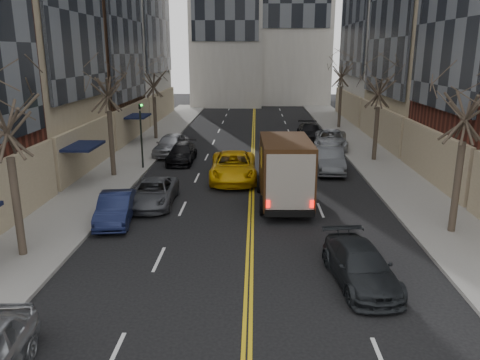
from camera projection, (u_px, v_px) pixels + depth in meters
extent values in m
cube|color=slate|center=(138.00, 153.00, 36.48)|extent=(4.00, 66.00, 0.15)
cube|color=slate|center=(370.00, 154.00, 35.90)|extent=(4.00, 66.00, 0.15)
cube|color=black|center=(81.00, 146.00, 27.22)|extent=(2.00, 3.00, 0.15)
cube|color=black|center=(67.00, 164.00, 27.53)|extent=(0.20, 3.00, 2.50)
cube|color=black|center=(136.00, 116.00, 39.75)|extent=(2.00, 3.00, 0.15)
cube|color=black|center=(126.00, 128.00, 40.06)|extent=(0.20, 3.00, 2.50)
cylinder|color=#382D23|center=(17.00, 207.00, 17.64)|extent=(0.30, 0.30, 3.83)
cylinder|color=#382D23|center=(112.00, 143.00, 29.17)|extent=(0.30, 0.30, 4.05)
cylinder|color=#382D23|center=(155.00, 118.00, 41.74)|extent=(0.30, 0.30, 3.69)
cylinder|color=#382D23|center=(457.00, 187.00, 19.95)|extent=(0.30, 0.30, 3.96)
cylinder|color=#382D23|center=(376.00, 134.00, 33.46)|extent=(0.30, 0.30, 3.78)
cylinder|color=#382D23|center=(340.00, 107.00, 47.86)|extent=(0.30, 0.30, 4.14)
cylinder|color=black|center=(142.00, 140.00, 31.09)|extent=(0.12, 0.12, 3.80)
imported|color=black|center=(139.00, 104.00, 30.46)|extent=(0.15, 0.18, 0.90)
sphere|color=#0CE526|center=(141.00, 105.00, 30.37)|extent=(0.14, 0.14, 0.14)
cube|color=black|center=(284.00, 194.00, 24.45)|extent=(2.41, 6.49, 0.30)
cube|color=black|center=(281.00, 164.00, 26.45)|extent=(2.41, 1.78, 2.11)
cube|color=black|center=(285.00, 169.00, 23.53)|extent=(2.56, 4.99, 3.01)
cube|color=black|center=(290.00, 213.00, 21.47)|extent=(2.31, 0.25, 0.30)
cube|color=red|center=(268.00, 204.00, 21.33)|extent=(0.18, 0.07, 0.35)
cube|color=red|center=(312.00, 204.00, 21.33)|extent=(0.18, 0.07, 0.35)
cube|color=gold|center=(261.00, 157.00, 23.42)|extent=(0.07, 0.90, 0.90)
cube|color=gold|center=(310.00, 157.00, 23.41)|extent=(0.07, 0.90, 0.90)
cylinder|color=black|center=(260.00, 184.00, 26.50)|extent=(0.31, 0.97, 0.96)
cylinder|color=black|center=(301.00, 184.00, 26.50)|extent=(0.31, 0.97, 0.96)
cylinder|color=black|center=(263.00, 205.00, 22.82)|extent=(0.31, 0.97, 0.96)
cylinder|color=black|center=(311.00, 205.00, 22.82)|extent=(0.31, 0.97, 0.96)
imported|color=black|center=(360.00, 266.00, 16.00)|extent=(2.38, 4.71, 1.31)
cube|color=black|center=(357.00, 244.00, 16.49)|extent=(0.13, 0.04, 0.09)
cube|color=blue|center=(358.00, 244.00, 16.46)|extent=(0.10, 0.01, 0.06)
imported|color=#D9A309|center=(233.00, 167.00, 28.95)|extent=(2.98, 6.11, 1.67)
imported|color=black|center=(264.00, 177.00, 26.02)|extent=(0.70, 0.82, 1.90)
imported|color=#121838|center=(116.00, 208.00, 21.77)|extent=(1.97, 4.31, 1.37)
imported|color=#45474C|center=(153.00, 193.00, 24.26)|extent=(2.26, 4.73, 1.30)
imported|color=black|center=(182.00, 153.00, 33.56)|extent=(1.84, 4.52, 1.31)
imported|color=#9A9CA1|center=(171.00, 144.00, 35.93)|extent=(2.48, 4.99, 1.63)
imported|color=#494C50|center=(329.00, 160.00, 30.94)|extent=(1.99, 5.00, 1.62)
imported|color=#ACAFB3|center=(331.00, 140.00, 37.95)|extent=(3.36, 5.96, 1.57)
imported|color=black|center=(310.00, 132.00, 42.04)|extent=(2.10, 5.04, 1.46)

